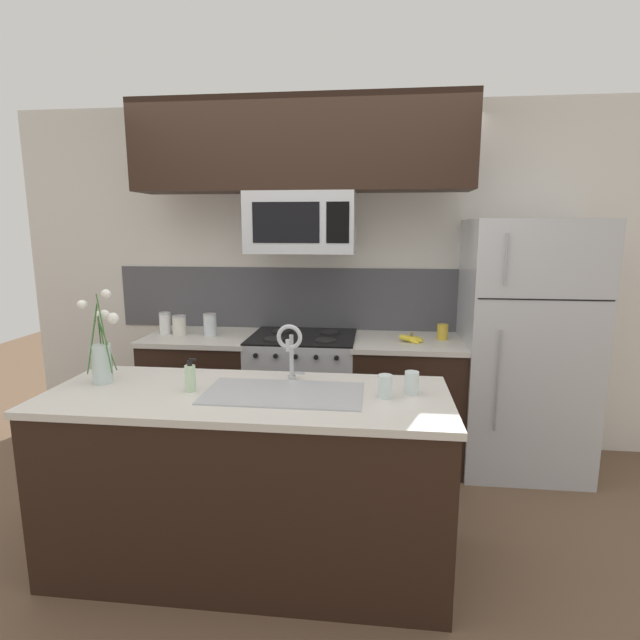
% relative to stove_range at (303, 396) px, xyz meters
% --- Properties ---
extents(ground_plane, '(10.00, 10.00, 0.00)m').
position_rel_stove_range_xyz_m(ground_plane, '(-0.00, -0.90, -0.46)').
color(ground_plane, brown).
extents(rear_partition, '(5.20, 0.10, 2.60)m').
position_rel_stove_range_xyz_m(rear_partition, '(0.30, 0.38, 0.84)').
color(rear_partition, silver).
rests_on(rear_partition, ground).
extents(splash_band, '(3.05, 0.01, 0.48)m').
position_rel_stove_range_xyz_m(splash_band, '(-0.00, 0.32, 0.69)').
color(splash_band, '#4C4C51').
rests_on(splash_band, rear_partition).
extents(back_counter_left, '(0.80, 0.65, 0.91)m').
position_rel_stove_range_xyz_m(back_counter_left, '(-0.76, 0.00, -0.01)').
color(back_counter_left, black).
rests_on(back_counter_left, ground).
extents(back_counter_right, '(0.79, 0.65, 0.91)m').
position_rel_stove_range_xyz_m(back_counter_right, '(0.76, 0.00, -0.01)').
color(back_counter_right, black).
rests_on(back_counter_right, ground).
extents(stove_range, '(0.76, 0.64, 0.93)m').
position_rel_stove_range_xyz_m(stove_range, '(0.00, 0.00, 0.00)').
color(stove_range, '#B7BABF').
rests_on(stove_range, ground).
extents(microwave, '(0.74, 0.40, 0.41)m').
position_rel_stove_range_xyz_m(microwave, '(0.00, -0.02, 1.27)').
color(microwave, '#B7BABF').
extents(upper_cabinet_band, '(2.28, 0.34, 0.60)m').
position_rel_stove_range_xyz_m(upper_cabinet_band, '(-0.00, -0.05, 1.78)').
color(upper_cabinet_band, black).
extents(refrigerator, '(0.84, 0.74, 1.75)m').
position_rel_stove_range_xyz_m(refrigerator, '(1.56, 0.02, 0.41)').
color(refrigerator, '#B7BABF').
rests_on(refrigerator, ground).
extents(storage_jar_tall, '(0.08, 0.08, 0.16)m').
position_rel_stove_range_xyz_m(storage_jar_tall, '(-1.05, 0.01, 0.53)').
color(storage_jar_tall, silver).
rests_on(storage_jar_tall, back_counter_left).
extents(storage_jar_medium, '(0.10, 0.10, 0.15)m').
position_rel_stove_range_xyz_m(storage_jar_medium, '(-0.93, -0.01, 0.52)').
color(storage_jar_medium, silver).
rests_on(storage_jar_medium, back_counter_left).
extents(storage_jar_short, '(0.09, 0.09, 0.16)m').
position_rel_stove_range_xyz_m(storage_jar_short, '(-0.69, -0.01, 0.53)').
color(storage_jar_short, silver).
rests_on(storage_jar_short, back_counter_left).
extents(banana_bunch, '(0.19, 0.15, 0.08)m').
position_rel_stove_range_xyz_m(banana_bunch, '(0.78, -0.06, 0.47)').
color(banana_bunch, yellow).
rests_on(banana_bunch, back_counter_right).
extents(coffee_tin, '(0.08, 0.08, 0.11)m').
position_rel_stove_range_xyz_m(coffee_tin, '(1.00, 0.05, 0.50)').
color(coffee_tin, gold).
rests_on(coffee_tin, back_counter_right).
extents(island_counter, '(1.96, 0.76, 0.91)m').
position_rel_stove_range_xyz_m(island_counter, '(-0.09, -1.25, -0.01)').
color(island_counter, black).
rests_on(island_counter, ground).
extents(kitchen_sink, '(0.76, 0.40, 0.16)m').
position_rel_stove_range_xyz_m(kitchen_sink, '(0.09, -1.25, 0.38)').
color(kitchen_sink, '#ADAFB5').
rests_on(kitchen_sink, island_counter).
extents(sink_faucet, '(0.14, 0.14, 0.31)m').
position_rel_stove_range_xyz_m(sink_faucet, '(0.09, -1.05, 0.65)').
color(sink_faucet, '#B7BABF').
rests_on(sink_faucet, island_counter).
extents(dish_soap_bottle, '(0.06, 0.05, 0.16)m').
position_rel_stove_range_xyz_m(dish_soap_bottle, '(-0.37, -1.26, 0.52)').
color(dish_soap_bottle, beige).
rests_on(dish_soap_bottle, island_counter).
extents(drinking_glass, '(0.07, 0.07, 0.11)m').
position_rel_stove_range_xyz_m(drinking_glass, '(0.58, -1.24, 0.50)').
color(drinking_glass, silver).
rests_on(drinking_glass, island_counter).
extents(spare_glass, '(0.07, 0.07, 0.11)m').
position_rel_stove_range_xyz_m(spare_glass, '(0.71, -1.18, 0.50)').
color(spare_glass, silver).
rests_on(spare_glass, island_counter).
extents(flower_vase, '(0.20, 0.16, 0.49)m').
position_rel_stove_range_xyz_m(flower_vase, '(-0.86, -1.18, 0.60)').
color(flower_vase, silver).
rests_on(flower_vase, island_counter).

